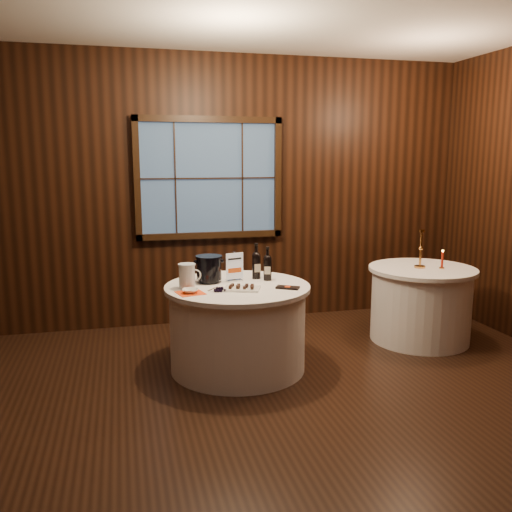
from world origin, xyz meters
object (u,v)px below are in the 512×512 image
object	(u,v)px
ice_bucket	(209,268)
red_candle	(442,261)
sign_stand	(234,271)
port_bottle_left	(256,263)
chocolate_box	(288,288)
glass_pitcher	(187,276)
brass_candlestick	(420,254)
port_bottle_right	(268,266)
grape_bunch	(220,289)
chocolate_plate	(242,288)
main_table	(238,327)
cracker_bowl	(190,291)
side_table	(421,304)

from	to	relation	value
ice_bucket	red_candle	distance (m)	2.38
sign_stand	port_bottle_left	xyz separation A→B (m)	(0.22, 0.06, 0.05)
chocolate_box	red_candle	distance (m)	1.82
glass_pitcher	brass_candlestick	bearing A→B (deg)	7.26
port_bottle_right	red_candle	distance (m)	1.85
chocolate_box	grape_bunch	xyz separation A→B (m)	(-0.59, 0.04, 0.01)
port_bottle_right	ice_bucket	bearing A→B (deg)	-167.70
port_bottle_right	chocolate_plate	world-z (taller)	port_bottle_right
main_table	chocolate_plate	distance (m)	0.44
port_bottle_right	glass_pitcher	distance (m)	0.76
main_table	brass_candlestick	distance (m)	2.06
chocolate_plate	brass_candlestick	xyz separation A→B (m)	(1.96, 0.47, 0.13)
chocolate_box	cracker_bowl	bearing A→B (deg)	-151.52
chocolate_box	cracker_bowl	size ratio (longest dim) A/B	1.46
port_bottle_left	ice_bucket	distance (m)	0.45
main_table	brass_candlestick	world-z (taller)	brass_candlestick
chocolate_plate	chocolate_box	world-z (taller)	chocolate_plate
cracker_bowl	red_candle	world-z (taller)	red_candle
port_bottle_right	ice_bucket	distance (m)	0.53
chocolate_plate	brass_candlestick	distance (m)	2.02
main_table	port_bottle_left	bearing A→B (deg)	43.88
chocolate_plate	port_bottle_left	bearing A→B (deg)	60.11
port_bottle_right	ice_bucket	world-z (taller)	port_bottle_right
main_table	ice_bucket	world-z (taller)	ice_bucket
chocolate_box	glass_pitcher	world-z (taller)	glass_pitcher
cracker_bowl	brass_candlestick	bearing A→B (deg)	11.30
glass_pitcher	side_table	bearing A→B (deg)	7.21
port_bottle_left	cracker_bowl	size ratio (longest dim) A/B	2.48
port_bottle_right	chocolate_box	size ratio (longest dim) A/B	1.59
side_table	port_bottle_left	size ratio (longest dim) A/B	3.26
main_table	glass_pitcher	bearing A→B (deg)	-179.50
chocolate_box	grape_bunch	size ratio (longest dim) A/B	1.16
side_table	chocolate_box	distance (m)	1.73
chocolate_plate	port_bottle_right	bearing A→B (deg)	43.91
port_bottle_right	red_candle	world-z (taller)	port_bottle_right
chocolate_plate	brass_candlestick	bearing A→B (deg)	13.46
cracker_bowl	brass_candlestick	size ratio (longest dim) A/B	0.34
sign_stand	cracker_bowl	bearing A→B (deg)	-154.65
sign_stand	glass_pitcher	bearing A→B (deg)	-172.14
side_table	red_candle	size ratio (longest dim) A/B	5.60
chocolate_plate	glass_pitcher	distance (m)	0.48
side_table	chocolate_plate	bearing A→B (deg)	-166.71
sign_stand	brass_candlestick	bearing A→B (deg)	-8.07
glass_pitcher	cracker_bowl	bearing A→B (deg)	-89.55
main_table	port_bottle_left	distance (m)	0.61
grape_bunch	sign_stand	bearing A→B (deg)	59.96
ice_bucket	red_candle	xyz separation A→B (m)	(2.38, 0.04, -0.05)
chocolate_plate	chocolate_box	size ratio (longest dim) A/B	1.79
port_bottle_left	port_bottle_right	world-z (taller)	port_bottle_left
brass_candlestick	cracker_bowl	bearing A→B (deg)	-168.70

